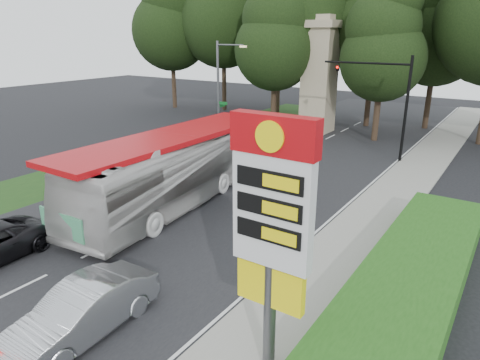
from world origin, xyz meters
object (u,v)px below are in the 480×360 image
Objects in this scene: gas_station_pylon at (272,217)px; transit_bus at (173,170)px; traffic_signal_mast at (388,93)px; sedan_silver at (83,311)px; streetlight_signs at (220,87)px; monument at (319,75)px.

transit_bus is (-10.00, 7.44, -2.58)m from gas_station_pylon.
traffic_signal_mast is 24.16m from sedan_silver.
monument reaches higher than streetlight_signs.
streetlight_signs reaches higher than transit_bus.
monument is at bearing 86.94° from transit_bus.
monument reaches higher than gas_station_pylon.
monument is (-11.20, 28.01, 0.66)m from gas_station_pylon.
gas_station_pylon is 25.74m from streetlight_signs.
gas_station_pylon is at bearing -80.91° from traffic_signal_mast.
monument is at bearing 98.81° from sedan_silver.
monument is 0.75× the size of transit_bus.
streetlight_signs is 24.65m from sedan_silver.
gas_station_pylon is 1.42× the size of sedan_silver.
streetlight_signs is at bearing -171.08° from traffic_signal_mast.
transit_bus is at bearing 143.35° from gas_station_pylon.
gas_station_pylon is 6.65m from sedan_silver.
transit_bus is at bearing -86.66° from monument.
traffic_signal_mast is at bearing 59.62° from transit_bus.
gas_station_pylon is at bearing -43.05° from transit_bus.
gas_station_pylon is 0.95× the size of traffic_signal_mast.
monument is 2.08× the size of sedan_silver.
streetlight_signs is (-16.19, 20.01, -0.01)m from gas_station_pylon.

